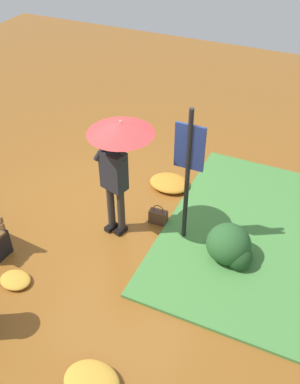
{
  "coord_description": "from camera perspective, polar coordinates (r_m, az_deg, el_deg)",
  "views": [
    {
      "loc": [
        2.62,
        -4.78,
        4.92
      ],
      "look_at": [
        0.46,
        -0.06,
        0.85
      ],
      "focal_mm": 40.9,
      "sensor_mm": 36.0,
      "label": 1
    }
  ],
  "objects": [
    {
      "name": "leaf_pile_by_bench",
      "position": [
        5.55,
        -7.61,
        -23.35
      ],
      "size": [
        0.68,
        0.55,
        0.15
      ],
      "color": "gold",
      "rests_on": "ground_plane"
    },
    {
      "name": "leaf_pile_far_path",
      "position": [
        8.06,
        2.59,
        1.18
      ],
      "size": [
        0.75,
        0.6,
        0.17
      ],
      "color": "#C68428",
      "rests_on": "ground_plane"
    },
    {
      "name": "person_with_umbrella",
      "position": [
        6.27,
        -4.25,
        5.48
      ],
      "size": [
        0.96,
        0.96,
        2.04
      ],
      "color": "#2D2823",
      "rests_on": "ground_plane"
    },
    {
      "name": "ground_plane",
      "position": [
        7.35,
        -3.05,
        -4.02
      ],
      "size": [
        18.0,
        18.0,
        0.0
      ],
      "primitive_type": "plane",
      "color": "brown"
    },
    {
      "name": "leaf_pile_near_person",
      "position": [
        6.69,
        -17.15,
        -10.9
      ],
      "size": [
        0.47,
        0.37,
        0.1
      ],
      "color": "gold",
      "rests_on": "ground_plane"
    },
    {
      "name": "handbag",
      "position": [
        7.26,
        1.07,
        -3.22
      ],
      "size": [
        0.31,
        0.16,
        0.37
      ],
      "color": "#4C3323",
      "rests_on": "ground_plane"
    },
    {
      "name": "info_sign_post",
      "position": [
        6.2,
        5.04,
        3.82
      ],
      "size": [
        0.44,
        0.07,
        2.3
      ],
      "color": "black",
      "rests_on": "ground_plane"
    },
    {
      "name": "shrub_cluster",
      "position": [
        6.65,
        10.46,
        -6.98
      ],
      "size": [
        0.74,
        0.67,
        0.6
      ],
      "color": "#285628",
      "rests_on": "ground_plane"
    }
  ]
}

